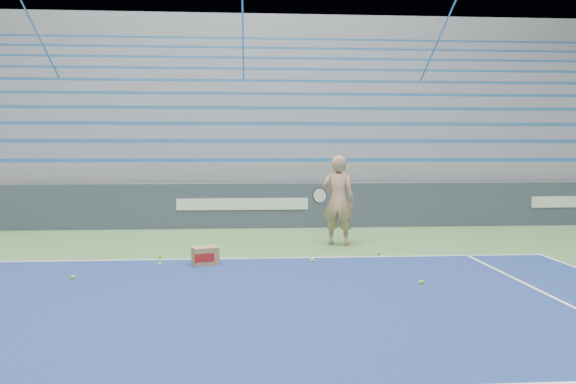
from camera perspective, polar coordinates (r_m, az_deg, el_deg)
The scene contains 12 objects.
sponsor_barrier at distance 13.89m, azimuth -4.61°, elevation -1.38°, with size 30.00×0.32×1.10m.
bleachers at distance 19.54m, azimuth -4.47°, elevation 5.60°, with size 31.00×9.15×7.30m.
tennis_player at distance 11.37m, azimuth 5.12°, elevation -0.84°, with size 0.99×0.94×1.82m.
ball_box at distance 9.56m, azimuth -8.41°, elevation -6.45°, with size 0.49×0.43×0.31m.
tennis_ball_0 at distance 8.39m, azimuth 13.39°, elevation -8.90°, with size 0.07×0.07×0.07m, color #BBE22E.
tennis_ball_1 at distance 10.51m, azimuth 9.17°, elevation -6.14°, with size 0.07×0.07×0.07m, color #BBE22E.
tennis_ball_2 at distance 10.48m, azimuth -9.33°, elevation -6.17°, with size 0.07×0.07×0.07m, color #BBE22E.
tennis_ball_3 at distance 9.64m, azimuth -12.86°, elevation -7.15°, with size 0.07×0.07×0.07m, color #BBE22E.
tennis_ball_4 at distance 9.72m, azimuth 2.49°, elevation -6.95°, with size 0.07×0.07×0.07m, color #BBE22E.
tennis_ball_5 at distance 9.93m, azimuth -7.22°, elevation -6.73°, with size 0.07×0.07×0.07m, color #BBE22E.
tennis_ball_6 at distance 10.32m, azimuth -12.90°, elevation -6.39°, with size 0.07×0.07×0.07m, color #BBE22E.
tennis_ball_7 at distance 9.06m, azimuth -21.06°, elevation -8.09°, with size 0.07×0.07×0.07m, color #BBE22E.
Camera 1 is at (0.16, 2.07, 1.95)m, focal length 35.00 mm.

